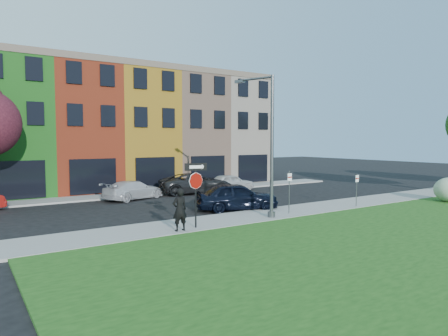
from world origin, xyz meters
TOP-DOWN VIEW (x-y plane):
  - ground at (0.00, 0.00)m, footprint 120.00×120.00m
  - sidewalk_near at (2.00, 3.00)m, footprint 40.00×3.00m
  - sidewalk_far at (-3.00, 15.00)m, footprint 40.00×2.40m
  - rowhouse_block at (-2.50, 21.18)m, footprint 30.00×10.12m
  - stop_sign at (-4.20, 2.15)m, footprint 1.03×0.29m
  - man at (-5.14, 1.96)m, footprint 0.71×0.47m
  - sedan_near at (0.41, 5.35)m, footprint 4.89×6.07m
  - parked_car_silver at (-3.12, 12.97)m, footprint 4.93×5.86m
  - parked_car_dark at (2.18, 13.32)m, footprint 4.99×6.83m
  - parked_car_white at (5.29, 13.12)m, footprint 1.83×4.19m
  - street_lamp at (0.31, 2.36)m, footprint 1.04×2.50m
  - parking_sign_a at (1.87, 2.39)m, footprint 0.32×0.09m
  - parking_sign_b at (6.97, 1.89)m, footprint 0.32×0.09m

SIDE VIEW (x-z plane):
  - ground at x=0.00m, z-range 0.00..0.00m
  - sidewalk_near at x=2.00m, z-range 0.00..0.12m
  - sidewalk_far at x=-3.00m, z-range 0.00..0.12m
  - parked_car_silver at x=-3.12m, z-range 0.00..1.34m
  - parked_car_white at x=5.29m, z-range 0.00..1.40m
  - parked_car_dark at x=2.18m, z-range 0.00..1.60m
  - sedan_near at x=0.41m, z-range 0.00..1.67m
  - man at x=-5.14m, z-range 0.12..2.04m
  - parking_sign_b at x=6.97m, z-range 0.38..2.38m
  - parking_sign_a at x=1.87m, z-range 0.40..2.75m
  - stop_sign at x=-4.20m, z-range 0.76..3.76m
  - street_lamp at x=0.31m, z-range 0.15..7.58m
  - rowhouse_block at x=-2.50m, z-range -0.01..9.99m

